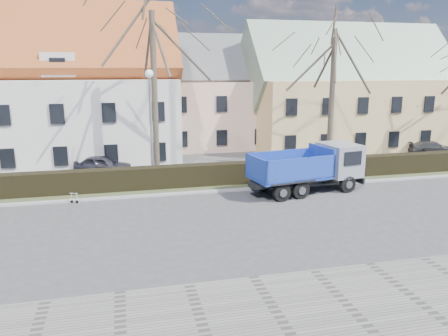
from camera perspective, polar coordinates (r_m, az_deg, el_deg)
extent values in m
plane|color=#3C3C3E|center=(20.78, -1.09, -6.81)|extent=(120.00, 120.00, 0.00)
cube|color=slate|center=(13.38, 7.15, -18.75)|extent=(80.00, 5.00, 0.08)
cube|color=#969595|center=(25.06, -3.34, -3.19)|extent=(80.00, 0.30, 0.12)
cube|color=#3A4326|center=(26.58, -3.94, -2.26)|extent=(80.00, 3.00, 0.10)
cube|color=black|center=(26.24, -3.89, -1.11)|extent=(60.00, 0.90, 1.30)
imported|color=#272631|center=(30.41, -15.53, 0.41)|extent=(4.08, 2.66, 1.29)
imported|color=#303032|center=(39.80, 25.59, 2.38)|extent=(4.15, 2.64, 1.12)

